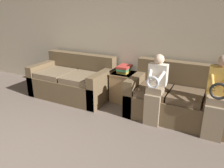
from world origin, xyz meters
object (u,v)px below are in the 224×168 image
Objects in this scene: couch_main at (187,101)px; couch_side at (73,81)px; book_stack at (124,69)px; child_right_seated at (218,95)px; child_left_seated at (156,87)px; side_shelf at (124,86)px.

couch_side is (-2.32, -0.05, -0.01)m from couch_main.
couch_main is 1.31m from book_stack.
child_right_seated is 3.78× the size of book_stack.
child_left_seated is 1.92× the size of side_shelf.
book_stack is (-1.25, 0.19, 0.34)m from couch_main.
book_stack is (-1.70, 0.55, 0.01)m from child_right_seated.
book_stack is at bearing 12.78° from couch_side.
side_shelf is (-0.80, 0.55, -0.32)m from child_left_seated.
couch_side is 1.92m from child_left_seated.
side_shelf is at bearing 162.16° from child_right_seated.
side_shelf is (-1.25, 0.19, -0.02)m from couch_main.
book_stack is at bearing 145.42° from child_left_seated.
child_left_seated is 0.94× the size of child_right_seated.
side_shelf is at bearing 171.19° from couch_main.
couch_side is 2.81m from child_right_seated.
child_right_seated reaches higher than book_stack.
child_left_seated reaches higher than couch_main.
couch_side is 1.45× the size of child_left_seated.
child_left_seated reaches higher than couch_side.
couch_main is at bearing -8.81° from side_shelf.
child_left_seated is (-0.45, -0.36, 0.30)m from couch_main.
couch_side is at bearing -167.22° from book_stack.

